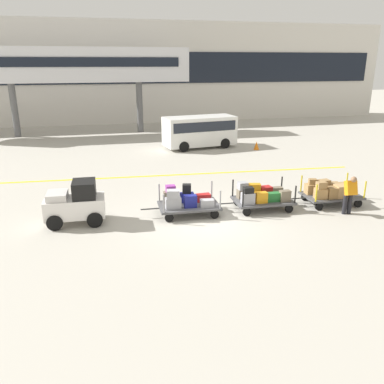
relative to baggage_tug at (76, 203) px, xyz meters
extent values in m
plane|color=#B2ADA0|center=(4.57, -0.73, -0.75)|extent=(120.00, 120.00, 0.00)
cube|color=yellow|center=(3.60, 5.54, -0.75)|extent=(21.43, 1.64, 0.01)
cube|color=beige|center=(4.57, 25.27, 3.84)|extent=(51.29, 2.40, 9.19)
cube|color=black|center=(4.57, 24.02, 4.30)|extent=(48.73, 0.12, 2.80)
cube|color=silver|center=(-0.24, 19.27, 4.62)|extent=(17.53, 2.20, 2.60)
cube|color=black|center=(-0.24, 18.13, 4.82)|extent=(15.78, 0.08, 0.70)
cylinder|color=#59595B|center=(-5.07, 19.27, 1.28)|extent=(0.50, 0.50, 4.07)
cylinder|color=#59595B|center=(4.58, 19.27, 1.28)|extent=(0.50, 0.50, 4.07)
cube|color=white|center=(-0.03, 0.00, -0.12)|extent=(2.14, 1.18, 0.70)
cube|color=black|center=(0.33, -0.01, 0.53)|extent=(0.84, 1.02, 0.60)
cube|color=silver|center=(-0.61, 0.02, 0.35)|extent=(0.73, 0.96, 0.24)
cylinder|color=black|center=(-0.70, 0.55, -0.47)|extent=(0.57, 0.20, 0.56)
cylinder|color=black|center=(-0.74, -0.50, -0.47)|extent=(0.57, 0.20, 0.56)
cylinder|color=black|center=(0.67, 0.50, -0.47)|extent=(0.57, 0.20, 0.56)
cylinder|color=black|center=(0.63, -0.55, -0.47)|extent=(0.57, 0.20, 0.56)
cube|color=#4C4C4F|center=(4.16, -0.15, -0.39)|extent=(2.35, 1.48, 0.08)
cylinder|color=gray|center=(3.13, 0.53, 0.00)|extent=(0.06, 0.06, 0.70)
cylinder|color=gray|center=(3.08, -0.76, 0.00)|extent=(0.06, 0.06, 0.70)
cylinder|color=gray|center=(5.24, 0.45, 0.00)|extent=(0.06, 0.06, 0.70)
cylinder|color=gray|center=(5.20, -0.83, 0.00)|extent=(0.06, 0.06, 0.70)
cylinder|color=black|center=(3.32, 0.47, -0.59)|extent=(0.32, 0.11, 0.32)
cylinder|color=black|center=(3.28, -0.72, -0.59)|extent=(0.32, 0.11, 0.32)
cylinder|color=black|center=(5.05, 0.41, -0.59)|extent=(0.32, 0.11, 0.32)
cylinder|color=black|center=(5.00, -0.78, -0.59)|extent=(0.32, 0.11, 0.32)
cylinder|color=#333333|center=(2.66, -0.10, -0.41)|extent=(0.70, 0.08, 0.05)
cube|color=#726651|center=(3.52, 0.19, -0.12)|extent=(0.56, 0.28, 0.47)
cube|color=#99999E|center=(3.50, -0.41, -0.14)|extent=(0.58, 0.29, 0.42)
cube|color=navy|center=(4.15, 0.16, -0.16)|extent=(0.55, 0.30, 0.38)
cube|color=navy|center=(4.15, -0.43, -0.12)|extent=(0.48, 0.28, 0.47)
cube|color=red|center=(4.81, 0.13, -0.21)|extent=(0.56, 0.33, 0.29)
cube|color=#99999E|center=(4.77, -0.54, -0.21)|extent=(0.55, 0.36, 0.29)
cube|color=#8C338C|center=(3.52, 0.19, 0.24)|extent=(0.36, 0.30, 0.25)
cube|color=#99999E|center=(3.50, -0.41, 0.22)|extent=(0.52, 0.41, 0.30)
cube|color=black|center=(4.15, 0.16, 0.20)|extent=(0.39, 0.34, 0.34)
cube|color=#4C4C4F|center=(7.16, -0.26, -0.39)|extent=(2.35, 1.48, 0.08)
cylinder|color=black|center=(6.13, 0.42, 0.00)|extent=(0.06, 0.06, 0.70)
cylinder|color=black|center=(6.08, -0.87, 0.00)|extent=(0.06, 0.06, 0.70)
cylinder|color=black|center=(8.24, 0.34, 0.00)|extent=(0.06, 0.06, 0.70)
cylinder|color=black|center=(8.19, -0.94, 0.00)|extent=(0.06, 0.06, 0.70)
cylinder|color=black|center=(6.32, 0.36, -0.59)|extent=(0.32, 0.11, 0.32)
cylinder|color=black|center=(6.28, -0.83, -0.59)|extent=(0.32, 0.11, 0.32)
cylinder|color=black|center=(8.04, 0.30, -0.59)|extent=(0.32, 0.11, 0.32)
cylinder|color=black|center=(8.00, -0.89, -0.59)|extent=(0.32, 0.11, 0.32)
cylinder|color=#333333|center=(5.66, -0.21, -0.41)|extent=(0.70, 0.08, 0.05)
cube|color=#726651|center=(6.43, 0.11, -0.17)|extent=(0.43, 0.30, 0.36)
cube|color=#99999E|center=(6.39, -0.59, -0.13)|extent=(0.48, 0.34, 0.45)
cube|color=orange|center=(6.92, 0.07, -0.19)|extent=(0.49, 0.27, 0.33)
cube|color=orange|center=(6.94, -0.59, -0.14)|extent=(0.46, 0.29, 0.42)
cube|color=red|center=(7.39, 0.06, -0.14)|extent=(0.52, 0.40, 0.42)
cube|color=#236B2D|center=(7.42, -0.54, -0.18)|extent=(0.60, 0.30, 0.35)
cube|color=#726651|center=(7.87, 0.03, -0.17)|extent=(0.49, 0.29, 0.37)
cube|color=#726651|center=(7.91, -0.65, -0.13)|extent=(0.41, 0.26, 0.44)
cube|color=#99999E|center=(6.43, 0.11, 0.16)|extent=(0.37, 0.36, 0.30)
cube|color=black|center=(6.39, -0.59, 0.21)|extent=(0.39, 0.30, 0.23)
cube|color=orange|center=(6.92, 0.07, 0.10)|extent=(0.52, 0.37, 0.24)
cube|color=#4C4C4F|center=(10.16, -0.37, -0.39)|extent=(2.35, 1.48, 0.08)
cylinder|color=gold|center=(9.13, 0.31, 0.00)|extent=(0.06, 0.06, 0.70)
cylinder|color=gold|center=(9.08, -0.98, 0.00)|extent=(0.06, 0.06, 0.70)
cylinder|color=gold|center=(11.24, 0.23, 0.00)|extent=(0.06, 0.06, 0.70)
cylinder|color=gold|center=(11.19, -1.05, 0.00)|extent=(0.06, 0.06, 0.70)
cylinder|color=black|center=(9.32, 0.25, -0.59)|extent=(0.32, 0.11, 0.32)
cylinder|color=black|center=(9.28, -0.94, -0.59)|extent=(0.32, 0.11, 0.32)
cylinder|color=black|center=(11.04, 0.19, -0.59)|extent=(0.32, 0.11, 0.32)
cylinder|color=black|center=(11.00, -1.00, -0.59)|extent=(0.32, 0.11, 0.32)
cylinder|color=#333333|center=(8.66, -0.32, -0.41)|extent=(0.70, 0.08, 0.05)
cube|color=#A87F4C|center=(9.43, -0.05, -0.15)|extent=(0.57, 0.43, 0.41)
cube|color=#A87F4C|center=(9.45, -0.68, -0.15)|extent=(0.52, 0.45, 0.41)
cube|color=olive|center=(9.93, -0.09, -0.19)|extent=(0.47, 0.46, 0.32)
cube|color=olive|center=(9.90, -0.73, -0.13)|extent=(0.44, 0.46, 0.45)
cube|color=#9E7A4C|center=(10.39, -0.10, -0.14)|extent=(0.52, 0.45, 0.42)
cube|color=tan|center=(10.37, -0.74, -0.10)|extent=(0.59, 0.54, 0.50)
cube|color=#9E7A4C|center=(10.92, -0.09, -0.18)|extent=(0.46, 0.46, 0.35)
cube|color=olive|center=(9.43, -0.05, 0.17)|extent=(0.38, 0.33, 0.22)
cube|color=#9E7A4C|center=(9.45, -0.68, 0.20)|extent=(0.38, 0.28, 0.28)
cube|color=#9E7A4C|center=(9.93, -0.09, 0.09)|extent=(0.50, 0.36, 0.25)
cylinder|color=black|center=(10.02, -1.51, -0.34)|extent=(0.16, 0.16, 0.82)
cylinder|color=black|center=(10.22, -1.53, -0.34)|extent=(0.16, 0.16, 0.82)
cube|color=orange|center=(10.11, -1.62, 0.33)|extent=(0.43, 0.45, 0.61)
sphere|color=#8C6647|center=(10.10, -1.74, 0.70)|extent=(0.22, 0.22, 0.22)
cube|color=white|center=(7.76, 11.90, 0.39)|extent=(5.02, 2.56, 1.90)
cube|color=#1E232D|center=(7.76, 11.90, 0.79)|extent=(4.65, 2.55, 0.64)
cylinder|color=black|center=(6.41, 10.82, -0.41)|extent=(0.71, 0.33, 0.68)
cylinder|color=black|center=(9.35, 11.24, -0.41)|extent=(0.71, 0.33, 0.68)
cone|color=orange|center=(11.28, 10.30, -0.48)|extent=(0.36, 0.36, 0.55)
camera|label=1|loc=(0.89, -14.05, 4.88)|focal=37.10mm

